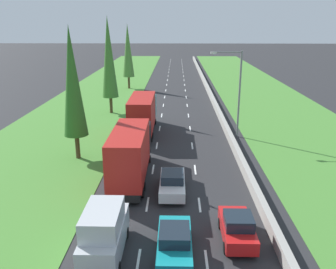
{
  "coord_description": "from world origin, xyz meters",
  "views": [
    {
      "loc": [
        0.14,
        -0.55,
        11.71
      ],
      "look_at": [
        -0.72,
        36.31,
        0.12
      ],
      "focal_mm": 38.38,
      "sensor_mm": 36.0,
      "label": 1
    }
  ],
  "objects_px": {
    "teal_sedan_centre_lane": "(175,242)",
    "red_box_truck_left_lane": "(131,153)",
    "poplar_tree_third": "(109,58)",
    "poplar_tree_second": "(72,82)",
    "red_box_truck_left_lane_fourth": "(143,114)",
    "white_sedan_centre_lane": "(172,183)",
    "red_hatchback_right_lane": "(237,228)",
    "poplar_tree_fourth": "(128,51)",
    "silver_van_left_lane": "(104,232)",
    "street_light_mast": "(236,88)"
  },
  "relations": [
    {
      "from": "red_box_truck_left_lane",
      "to": "street_light_mast",
      "type": "xyz_separation_m",
      "value": [
        9.59,
        11.07,
        3.05
      ]
    },
    {
      "from": "white_sedan_centre_lane",
      "to": "poplar_tree_second",
      "type": "height_order",
      "value": "poplar_tree_second"
    },
    {
      "from": "silver_van_left_lane",
      "to": "red_box_truck_left_lane",
      "type": "relative_size",
      "value": 0.52
    },
    {
      "from": "poplar_tree_second",
      "to": "poplar_tree_fourth",
      "type": "relative_size",
      "value": 1.01
    },
    {
      "from": "red_box_truck_left_lane",
      "to": "poplar_tree_third",
      "type": "distance_m",
      "value": 22.45
    },
    {
      "from": "teal_sedan_centre_lane",
      "to": "silver_van_left_lane",
      "type": "height_order",
      "value": "silver_van_left_lane"
    },
    {
      "from": "red_box_truck_left_lane",
      "to": "teal_sedan_centre_lane",
      "type": "bearing_deg",
      "value": -70.46
    },
    {
      "from": "white_sedan_centre_lane",
      "to": "poplar_tree_third",
      "type": "height_order",
      "value": "poplar_tree_third"
    },
    {
      "from": "red_hatchback_right_lane",
      "to": "silver_van_left_lane",
      "type": "bearing_deg",
      "value": -168.2
    },
    {
      "from": "white_sedan_centre_lane",
      "to": "street_light_mast",
      "type": "height_order",
      "value": "street_light_mast"
    },
    {
      "from": "white_sedan_centre_lane",
      "to": "street_light_mast",
      "type": "relative_size",
      "value": 0.5
    },
    {
      "from": "white_sedan_centre_lane",
      "to": "teal_sedan_centre_lane",
      "type": "bearing_deg",
      "value": -88.44
    },
    {
      "from": "red_hatchback_right_lane",
      "to": "red_box_truck_left_lane",
      "type": "distance_m",
      "value": 10.72
    },
    {
      "from": "teal_sedan_centre_lane",
      "to": "red_box_truck_left_lane",
      "type": "height_order",
      "value": "red_box_truck_left_lane"
    },
    {
      "from": "red_box_truck_left_lane",
      "to": "red_box_truck_left_lane_fourth",
      "type": "bearing_deg",
      "value": 90.95
    },
    {
      "from": "teal_sedan_centre_lane",
      "to": "poplar_tree_fourth",
      "type": "relative_size",
      "value": 0.39
    },
    {
      "from": "red_hatchback_right_lane",
      "to": "street_light_mast",
      "type": "height_order",
      "value": "street_light_mast"
    },
    {
      "from": "poplar_tree_second",
      "to": "teal_sedan_centre_lane",
      "type": "bearing_deg",
      "value": -57.91
    },
    {
      "from": "teal_sedan_centre_lane",
      "to": "poplar_tree_third",
      "type": "height_order",
      "value": "poplar_tree_third"
    },
    {
      "from": "red_box_truck_left_lane_fourth",
      "to": "silver_van_left_lane",
      "type": "bearing_deg",
      "value": -90.05
    },
    {
      "from": "poplar_tree_second",
      "to": "white_sedan_centre_lane",
      "type": "bearing_deg",
      "value": -38.25
    },
    {
      "from": "poplar_tree_second",
      "to": "red_box_truck_left_lane_fourth",
      "type": "bearing_deg",
      "value": 56.77
    },
    {
      "from": "red_hatchback_right_lane",
      "to": "white_sedan_centre_lane",
      "type": "bearing_deg",
      "value": 122.38
    },
    {
      "from": "red_hatchback_right_lane",
      "to": "teal_sedan_centre_lane",
      "type": "bearing_deg",
      "value": -157.73
    },
    {
      "from": "red_box_truck_left_lane",
      "to": "poplar_tree_fourth",
      "type": "xyz_separation_m",
      "value": [
        -5.26,
        39.74,
        4.62
      ]
    },
    {
      "from": "red_hatchback_right_lane",
      "to": "poplar_tree_fourth",
      "type": "relative_size",
      "value": 0.34
    },
    {
      "from": "red_box_truck_left_lane_fourth",
      "to": "red_hatchback_right_lane",
      "type": "bearing_deg",
      "value": -70.88
    },
    {
      "from": "red_box_truck_left_lane_fourth",
      "to": "poplar_tree_second",
      "type": "height_order",
      "value": "poplar_tree_second"
    },
    {
      "from": "red_hatchback_right_lane",
      "to": "silver_van_left_lane",
      "type": "height_order",
      "value": "silver_van_left_lane"
    },
    {
      "from": "teal_sedan_centre_lane",
      "to": "red_box_truck_left_lane_fourth",
      "type": "bearing_deg",
      "value": 99.36
    },
    {
      "from": "street_light_mast",
      "to": "teal_sedan_centre_lane",
      "type": "bearing_deg",
      "value": -106.74
    },
    {
      "from": "red_box_truck_left_lane_fourth",
      "to": "poplar_tree_third",
      "type": "height_order",
      "value": "poplar_tree_third"
    },
    {
      "from": "red_hatchback_right_lane",
      "to": "poplar_tree_third",
      "type": "xyz_separation_m",
      "value": [
        -12.15,
        29.33,
        6.49
      ]
    },
    {
      "from": "poplar_tree_second",
      "to": "poplar_tree_fourth",
      "type": "height_order",
      "value": "poplar_tree_second"
    },
    {
      "from": "white_sedan_centre_lane",
      "to": "red_box_truck_left_lane",
      "type": "bearing_deg",
      "value": 143.62
    },
    {
      "from": "silver_van_left_lane",
      "to": "poplar_tree_third",
      "type": "distance_m",
      "value": 31.78
    },
    {
      "from": "red_box_truck_left_lane_fourth",
      "to": "poplar_tree_second",
      "type": "bearing_deg",
      "value": -123.23
    },
    {
      "from": "red_box_truck_left_lane",
      "to": "red_hatchback_right_lane",
      "type": "bearing_deg",
      "value": -49.86
    },
    {
      "from": "poplar_tree_second",
      "to": "poplar_tree_third",
      "type": "xyz_separation_m",
      "value": [
        0.05,
        16.82,
        0.49
      ]
    },
    {
      "from": "red_hatchback_right_lane",
      "to": "silver_van_left_lane",
      "type": "distance_m",
      "value": 7.25
    },
    {
      "from": "silver_van_left_lane",
      "to": "white_sedan_centre_lane",
      "type": "xyz_separation_m",
      "value": [
        3.42,
        7.26,
        -0.59
      ]
    },
    {
      "from": "red_hatchback_right_lane",
      "to": "white_sedan_centre_lane",
      "type": "relative_size",
      "value": 0.87
    },
    {
      "from": "silver_van_left_lane",
      "to": "poplar_tree_third",
      "type": "height_order",
      "value": "poplar_tree_third"
    },
    {
      "from": "poplar_tree_second",
      "to": "street_light_mast",
      "type": "height_order",
      "value": "poplar_tree_second"
    },
    {
      "from": "poplar_tree_third",
      "to": "poplar_tree_fourth",
      "type": "bearing_deg",
      "value": 89.9
    },
    {
      "from": "teal_sedan_centre_lane",
      "to": "poplar_tree_fourth",
      "type": "height_order",
      "value": "poplar_tree_fourth"
    },
    {
      "from": "red_box_truck_left_lane_fourth",
      "to": "white_sedan_centre_lane",
      "type": "relative_size",
      "value": 2.09
    },
    {
      "from": "teal_sedan_centre_lane",
      "to": "red_box_truck_left_lane",
      "type": "relative_size",
      "value": 0.48
    },
    {
      "from": "white_sedan_centre_lane",
      "to": "silver_van_left_lane",
      "type": "bearing_deg",
      "value": -115.21
    },
    {
      "from": "poplar_tree_third",
      "to": "teal_sedan_centre_lane",
      "type": "bearing_deg",
      "value": -74.23
    }
  ]
}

